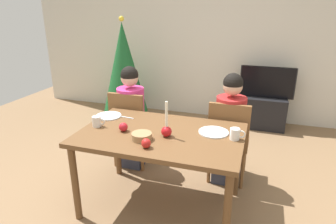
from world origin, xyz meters
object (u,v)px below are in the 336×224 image
Objects in this scene: person_right_child at (229,131)px; apple_by_left_plate at (146,143)px; plate_right at (214,132)px; christmas_tree at (124,69)px; mug_right at (235,134)px; bowl_walnuts at (142,136)px; mug_left at (97,121)px; tv at (267,82)px; tv_stand at (264,112)px; person_left_child at (131,119)px; apple_near_candle at (123,127)px; chair_right at (229,137)px; chair_left at (130,125)px; plate_left at (109,116)px; candle_centerpiece at (166,129)px; dining_table at (161,141)px.

person_right_child reaches higher than apple_by_left_plate.
christmas_tree is at bearing 133.66° from plate_right.
mug_right is 0.76m from bowl_walnuts.
tv is at bearing 58.11° from mug_left.
apple_by_left_plate is at bearing -108.68° from tv_stand.
apple_near_candle is (0.26, -0.71, 0.22)m from person_left_child.
chair_right is at bearing 79.48° from plate_right.
chair_left is 0.77× the size of person_right_child.
tv reaches higher than apple_near_candle.
tv_stand is at bearing 49.51° from chair_left.
chair_left is at bearing 180.00° from chair_right.
mug_left and mug_right have the same top height.
person_left_child is (-1.10, 0.03, 0.06)m from chair_right.
person_right_child is 1.73m from tv_stand.
plate_left is at bearing 143.23° from bowl_walnuts.
person_right_child reaches higher than tv_stand.
tv reaches higher than tv_stand.
person_left_child is 0.72× the size of christmas_tree.
tv_stand is 0.39× the size of christmas_tree.
chair_right is 1.10m from person_left_child.
candle_centerpiece reaches higher than mug_left.
chair_right is 11.43× the size of apple_near_candle.
tv_stand is at bearing 54.55° from plate_left.
tv reaches higher than mug_left.
christmas_tree is (-0.72, 1.34, 0.34)m from chair_left.
person_right_child is 9.45× the size of mug_left.
tv is at bearing 48.98° from person_left_child.
mug_left is (-0.01, -0.68, 0.23)m from person_left_child.
tv_stand is 2.71m from bowl_walnuts.
person_left_child is (-0.00, 0.03, 0.06)m from chair_left.
mug_left is at bearing -149.62° from chair_right.
tv is 6.37× the size of mug_left.
chair_right is 7.26× the size of mug_left.
plate_right is at bearing 44.65° from apple_by_left_plate.
dining_table is 1.77× the size of tv.
chair_right is 0.54m from plate_right.
bowl_walnuts is at bearing -127.45° from person_right_child.
christmas_tree is (-0.72, 1.31, 0.28)m from person_left_child.
mug_left is at bearing -70.58° from christmas_tree.
person_left_child is 9.45× the size of mug_left.
mug_left is at bearing 155.99° from apple_by_left_plate.
mug_right is at bearing -24.56° from chair_left.
dining_table is 0.66m from plate_left.
plate_left is at bearing 158.70° from candle_centerpiece.
mug_left is 0.99× the size of mug_right.
christmas_tree is 2.43m from bowl_walnuts.
mug_left reaches higher than apple_by_left_plate.
person_right_child is at bearing 40.24° from apple_near_candle.
apple_by_left_plate reaches higher than dining_table.
bowl_walnuts is (0.52, -0.39, 0.02)m from plate_left.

